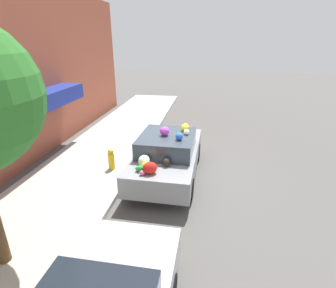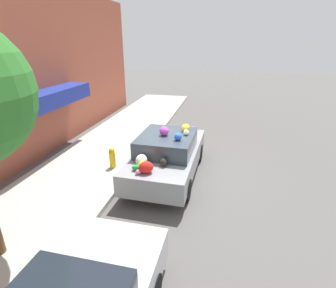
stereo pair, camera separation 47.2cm
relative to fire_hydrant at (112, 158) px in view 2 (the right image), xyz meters
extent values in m
plane|color=#565451|center=(0.16, -1.77, -0.49)|extent=(60.00, 60.00, 0.00)
cube|color=#B2ADA3|center=(0.16, 0.93, -0.42)|extent=(24.00, 3.20, 0.14)
cube|color=#9E4C38|center=(0.16, 3.18, 2.56)|extent=(18.00, 0.30, 6.10)
cube|color=navy|center=(0.74, 2.58, 1.69)|extent=(4.21, 0.90, 0.55)
cylinder|color=gold|center=(0.00, 0.00, -0.07)|extent=(0.20, 0.20, 0.55)
sphere|color=gold|center=(0.00, 0.00, 0.26)|extent=(0.18, 0.18, 0.18)
cube|color=gray|center=(0.16, -1.85, 0.13)|extent=(4.22, 1.93, 0.61)
cube|color=#333D47|center=(-0.01, -1.85, 0.69)|extent=(1.92, 1.66, 0.52)
cylinder|color=black|center=(1.47, -1.04, -0.18)|extent=(0.62, 0.20, 0.62)
cylinder|color=black|center=(1.43, -2.73, -0.18)|extent=(0.62, 0.20, 0.62)
cylinder|color=black|center=(-1.12, -0.98, -0.18)|extent=(0.62, 0.20, 0.62)
cylinder|color=black|center=(-1.16, -2.66, -0.18)|extent=(0.62, 0.20, 0.62)
sphere|color=yellow|center=(0.43, -2.35, 1.07)|extent=(0.26, 0.26, 0.24)
sphere|color=red|center=(1.85, -2.17, 0.51)|extent=(0.18, 0.18, 0.15)
sphere|color=#AD3DB3|center=(-0.07, -1.78, 1.09)|extent=(0.34, 0.34, 0.28)
ellipsoid|color=black|center=(-1.06, -2.00, 0.55)|extent=(0.29, 0.26, 0.23)
sphere|color=white|center=(0.11, -2.42, 1.04)|extent=(0.20, 0.20, 0.17)
ellipsoid|color=yellow|center=(0.59, -2.35, 1.05)|extent=(0.27, 0.26, 0.20)
ellipsoid|color=white|center=(-1.17, -1.40, 0.59)|extent=(0.39, 0.35, 0.32)
ellipsoid|color=red|center=(-1.54, -1.65, 0.59)|extent=(0.42, 0.46, 0.32)
ellipsoid|color=white|center=(1.20, -2.54, 0.50)|extent=(0.20, 0.17, 0.14)
ellipsoid|color=pink|center=(-1.66, -1.47, 0.50)|extent=(0.20, 0.19, 0.13)
ellipsoid|color=purple|center=(1.48, -2.30, 0.59)|extent=(0.44, 0.44, 0.31)
ellipsoid|color=green|center=(-1.47, -1.37, 0.52)|extent=(0.21, 0.28, 0.16)
ellipsoid|color=yellow|center=(-1.39, -1.51, 0.55)|extent=(0.28, 0.30, 0.23)
sphere|color=blue|center=(-0.38, -2.26, 1.06)|extent=(0.31, 0.31, 0.22)
ellipsoid|color=#AB39C8|center=(1.68, -2.43, 0.58)|extent=(0.33, 0.32, 0.30)
cylinder|color=black|center=(-4.29, -1.06, -0.20)|extent=(0.57, 0.19, 0.57)
camera|label=1|loc=(-7.35, -3.03, 3.64)|focal=28.00mm
camera|label=2|loc=(-7.27, -3.49, 3.64)|focal=28.00mm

